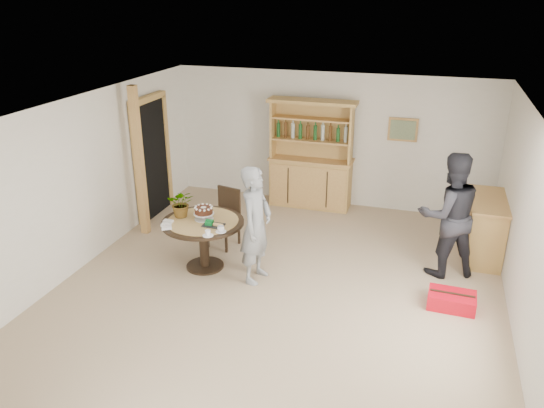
{
  "coord_description": "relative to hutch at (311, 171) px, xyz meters",
  "views": [
    {
      "loc": [
        1.8,
        -6.03,
        3.88
      ],
      "look_at": [
        -0.25,
        0.6,
        1.05
      ],
      "focal_mm": 35.0,
      "sensor_mm": 36.0,
      "label": 1
    }
  ],
  "objects": [
    {
      "name": "sideboard",
      "position": [
        3.04,
        -1.24,
        -0.22
      ],
      "size": [
        0.54,
        1.26,
        0.94
      ],
      "color": "tan",
      "rests_on": "ground"
    },
    {
      "name": "adult_person",
      "position": [
        2.46,
        -1.98,
        0.23
      ],
      "size": [
        1.09,
        0.98,
        1.84
      ],
      "primitive_type": "imported",
      "rotation": [
        0.0,
        0.0,
        3.53
      ],
      "color": "black",
      "rests_on": "ground"
    },
    {
      "name": "coffee_cup_a",
      "position": [
        -0.54,
        -3.14,
        0.11
      ],
      "size": [
        0.15,
        0.15,
        0.09
      ],
      "color": "white",
      "rests_on": "dining_table"
    },
    {
      "name": "room_shell",
      "position": [
        0.3,
        -3.23,
        1.05
      ],
      "size": [
        6.04,
        7.04,
        2.52
      ],
      "color": "white",
      "rests_on": "ground"
    },
    {
      "name": "hutch",
      "position": [
        0.0,
        0.0,
        0.0
      ],
      "size": [
        1.62,
        0.54,
        2.04
      ],
      "color": "tan",
      "rests_on": "ground"
    },
    {
      "name": "birthday_cake",
      "position": [
        -0.94,
        -2.81,
        0.19
      ],
      "size": [
        0.3,
        0.3,
        0.2
      ],
      "color": "white",
      "rests_on": "dining_table"
    },
    {
      "name": "coffee_cup_b",
      "position": [
        -0.66,
        -3.31,
        0.11
      ],
      "size": [
        0.15,
        0.15,
        0.08
      ],
      "color": "white",
      "rests_on": "dining_table"
    },
    {
      "name": "ground",
      "position": [
        0.3,
        -3.24,
        -0.69
      ],
      "size": [
        7.0,
        7.0,
        0.0
      ],
      "primitive_type": "plane",
      "color": "tan",
      "rests_on": "ground"
    },
    {
      "name": "flower_vase",
      "position": [
        -1.29,
        -2.81,
        0.28
      ],
      "size": [
        0.47,
        0.44,
        0.42
      ],
      "primitive_type": "imported",
      "rotation": [
        0.0,
        0.0,
        0.35
      ],
      "color": "#3F7233",
      "rests_on": "dining_table"
    },
    {
      "name": "dining_table",
      "position": [
        -0.94,
        -2.86,
        -0.08
      ],
      "size": [
        1.2,
        1.2,
        0.76
      ],
      "color": "black",
      "rests_on": "ground"
    },
    {
      "name": "pine_post",
      "position": [
        -2.4,
        -2.04,
        0.56
      ],
      "size": [
        0.12,
        0.12,
        2.5
      ],
      "primitive_type": "cube",
      "color": "tan",
      "rests_on": "ground"
    },
    {
      "name": "teen_boy",
      "position": [
        -0.09,
        -2.96,
        0.16
      ],
      "size": [
        0.47,
        0.66,
        1.69
      ],
      "primitive_type": "imported",
      "rotation": [
        0.0,
        0.0,
        1.46
      ],
      "color": "gray",
      "rests_on": "ground"
    },
    {
      "name": "dining_chair",
      "position": [
        -0.92,
        -2.04,
        -0.15
      ],
      "size": [
        0.5,
        0.5,
        0.95
      ],
      "rotation": [
        0.0,
        0.0,
        -0.23
      ],
      "color": "black",
      "rests_on": "ground"
    },
    {
      "name": "red_suitcase",
      "position": [
        2.59,
        -2.91,
        -0.59
      ],
      "size": [
        0.62,
        0.42,
        0.21
      ],
      "rotation": [
        0.0,
        0.0,
        -0.04
      ],
      "color": "red",
      "rests_on": "ground"
    },
    {
      "name": "gift_tray",
      "position": [
        -0.72,
        -2.99,
        0.1
      ],
      "size": [
        0.3,
        0.2,
        0.08
      ],
      "color": "black",
      "rests_on": "dining_table"
    },
    {
      "name": "doorway",
      "position": [
        -2.63,
        -1.24,
        0.42
      ],
      "size": [
        0.13,
        1.1,
        2.18
      ],
      "color": "black",
      "rests_on": "ground"
    },
    {
      "name": "napkins",
      "position": [
        -1.35,
        -3.18,
        0.09
      ],
      "size": [
        0.24,
        0.33,
        0.03
      ],
      "color": "white",
      "rests_on": "dining_table"
    }
  ]
}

